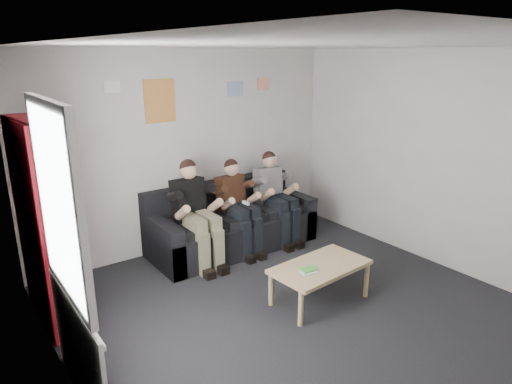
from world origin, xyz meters
The scene contains 14 objects.
room_shell centered at (0.00, 0.00, 1.35)m, with size 5.00×5.00×5.00m.
sofa centered at (0.37, 2.06, 0.32)m, with size 2.32×0.95×0.89m.
bookshelf centered at (-2.07, 1.55, 1.04)m, with size 0.31×0.93×2.07m.
coffee_table centered at (0.34, 0.24, 0.38)m, with size 1.08×0.60×0.43m.
game_cases centered at (0.13, 0.20, 0.45)m, with size 0.19×0.15×0.03m.
person_left centered at (-0.28, 1.86, 0.68)m, with size 0.40×0.87×1.36m.
person_middle centered at (0.37, 1.86, 0.65)m, with size 0.36×0.78×1.28m.
person_right centered at (1.01, 1.86, 0.66)m, with size 0.38×0.81×1.30m.
radiator centered at (-2.15, 0.20, 0.35)m, with size 0.10×0.64×0.60m.
window centered at (-2.22, 0.20, 1.03)m, with size 0.05×1.30×2.36m.
poster_large centered at (-0.40, 2.49, 2.05)m, with size 0.42×0.01×0.55m, color gold.
poster_blue centered at (0.75, 2.49, 2.15)m, with size 0.25×0.01×0.20m, color #3E6BD4.
poster_pink centered at (1.25, 2.49, 2.20)m, with size 0.22×0.01×0.18m, color #D943A2.
poster_sign centered at (-1.00, 2.49, 2.25)m, with size 0.20×0.01×0.14m, color white.
Camera 1 is at (-2.87, -2.98, 2.64)m, focal length 32.00 mm.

